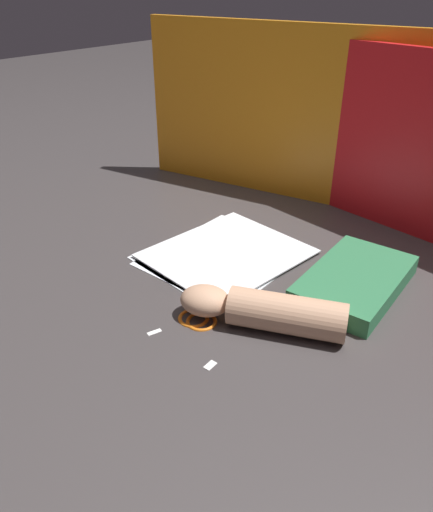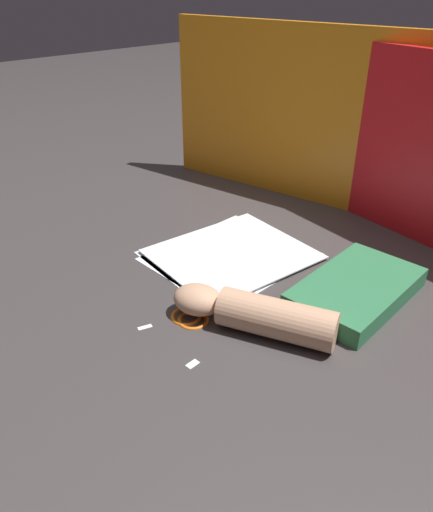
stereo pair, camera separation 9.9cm
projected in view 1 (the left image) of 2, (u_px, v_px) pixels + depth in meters
The scene contains 9 objects.
ground_plane at pixel (221, 284), 1.01m from camera, with size 6.00×6.00×0.00m, color #3D3838.
backdrop_panel_left at pixel (294, 116), 1.30m from camera, with size 0.86×0.19×0.45m.
backdrop_panel_center at pixel (418, 147), 1.12m from camera, with size 0.63×0.09×0.41m.
paper_stack at pixel (225, 254), 1.11m from camera, with size 0.32×0.35×0.01m.
book_closed at pixel (355, 281), 0.99m from camera, with size 0.18×0.28×0.04m.
scissors at pixel (205, 312), 0.92m from camera, with size 0.10×0.17×0.01m.
hand_forearm at pixel (265, 310), 0.88m from camera, with size 0.30×0.19×0.07m.
paper_scrap_near at pixel (154, 332), 0.88m from camera, with size 0.02×0.03×0.00m.
paper_scrap_mid at pixel (210, 365), 0.81m from camera, with size 0.01×0.02×0.00m.
Camera 1 is at (0.55, -0.65, 0.56)m, focal length 35.00 mm.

